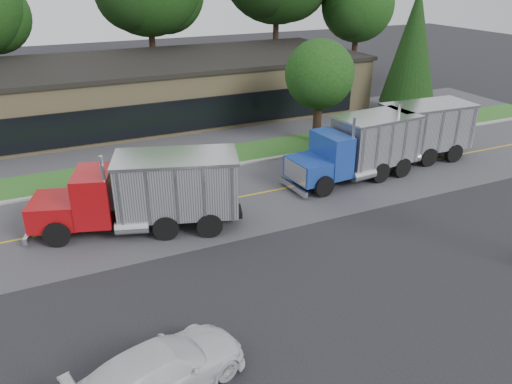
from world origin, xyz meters
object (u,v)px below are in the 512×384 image
dump_truck_maroon (409,132)px  rally_car (162,369)px  dump_truck_blue (360,146)px  dump_truck_red (149,191)px

dump_truck_maroon → rally_car: (-17.97, -11.30, -1.09)m
dump_truck_blue → dump_truck_maroon: bearing=-172.4°
dump_truck_maroon → rally_car: bearing=35.5°
dump_truck_blue → dump_truck_maroon: (4.10, 0.86, 0.01)m
dump_truck_red → rally_car: bearing=95.2°
dump_truck_red → dump_truck_maroon: size_ratio=1.01×
rally_car → dump_truck_red: bearing=-27.4°
rally_car → dump_truck_blue: bearing=-68.2°
dump_truck_maroon → dump_truck_blue: bearing=15.2°
dump_truck_red → dump_truck_maroon: same height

